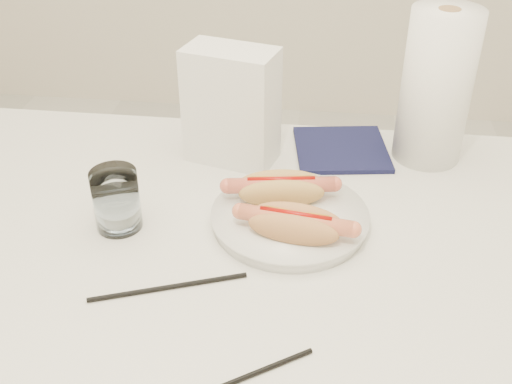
# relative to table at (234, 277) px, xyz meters

# --- Properties ---
(table) EXTENTS (1.20, 0.80, 0.75)m
(table) POSITION_rel_table_xyz_m (0.00, 0.00, 0.00)
(table) COLOR silver
(table) RESTS_ON ground
(plate) EXTENTS (0.28, 0.28, 0.02)m
(plate) POSITION_rel_table_xyz_m (0.08, 0.06, 0.07)
(plate) COLOR white
(plate) RESTS_ON table
(hotdog_left) EXTENTS (0.17, 0.09, 0.05)m
(hotdog_left) POSITION_rel_table_xyz_m (0.06, 0.10, 0.10)
(hotdog_left) COLOR tan
(hotdog_left) RESTS_ON plate
(hotdog_right) EXTENTS (0.17, 0.08, 0.05)m
(hotdog_right) POSITION_rel_table_xyz_m (0.09, 0.01, 0.10)
(hotdog_right) COLOR #C6854D
(hotdog_right) RESTS_ON plate
(water_glass) EXTENTS (0.07, 0.07, 0.10)m
(water_glass) POSITION_rel_table_xyz_m (-0.18, 0.03, 0.11)
(water_glass) COLOR silver
(water_glass) RESTS_ON table
(chopstick_near) EXTENTS (0.20, 0.08, 0.01)m
(chopstick_near) POSITION_rel_table_xyz_m (-0.07, -0.10, 0.06)
(chopstick_near) COLOR black
(chopstick_near) RESTS_ON table
(chopstick_far) EXTENTS (0.17, 0.12, 0.01)m
(chopstick_far) POSITION_rel_table_xyz_m (0.04, -0.25, 0.06)
(chopstick_far) COLOR black
(chopstick_far) RESTS_ON table
(napkin_box) EXTENTS (0.17, 0.12, 0.21)m
(napkin_box) POSITION_rel_table_xyz_m (-0.04, 0.26, 0.16)
(napkin_box) COLOR white
(napkin_box) RESTS_ON table
(navy_napkin) EXTENTS (0.19, 0.19, 0.01)m
(navy_napkin) POSITION_rel_table_xyz_m (0.16, 0.30, 0.06)
(navy_napkin) COLOR #101233
(navy_napkin) RESTS_ON table
(paper_towel_roll) EXTENTS (0.16, 0.16, 0.27)m
(paper_towel_roll) POSITION_rel_table_xyz_m (0.31, 0.31, 0.20)
(paper_towel_roll) COLOR white
(paper_towel_roll) RESTS_ON table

